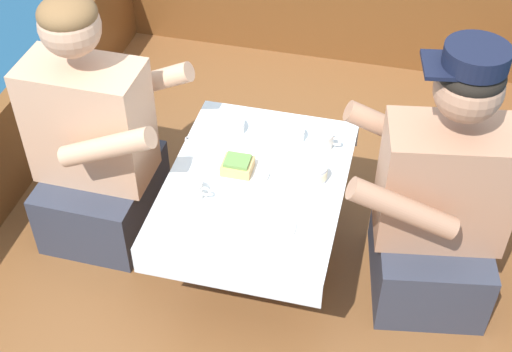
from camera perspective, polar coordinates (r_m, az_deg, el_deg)
name	(u,v)px	position (r m, az deg, el deg)	size (l,w,h in m)	color
ground_plane	(253,322)	(2.85, -0.21, -11.62)	(60.00, 60.00, 0.00)	navy
boat_deck	(253,296)	(2.72, -0.22, -9.54)	(2.09, 2.93, 0.34)	brown
bow_coaming	(325,14)	(3.54, 5.54, 12.78)	(1.97, 0.06, 0.46)	brown
cockpit_table	(256,190)	(2.37, 0.00, -1.13)	(0.58, 0.76, 0.39)	#B2B2B7
person_port	(95,146)	(2.55, -12.75, 2.32)	(0.53, 0.45, 0.95)	#333847
person_starboard	(439,205)	(2.34, 14.40, -2.24)	(0.57, 0.51, 0.96)	#333847
plate_sandwich	(238,171)	(2.36, -1.48, 0.37)	(0.21, 0.21, 0.01)	white
plate_bread	(261,224)	(2.19, 0.38, -3.85)	(0.22, 0.22, 0.01)	white
sandwich	(238,165)	(2.34, -1.49, 0.87)	(0.10, 0.09, 0.05)	tan
bowl_port_near	(289,133)	(2.49, 2.63, 3.43)	(0.11, 0.11, 0.04)	white
bowl_starboard_near	(228,125)	(2.52, -2.22, 4.06)	(0.11, 0.11, 0.04)	white
coffee_cup_port	(192,190)	(2.27, -5.10, -1.09)	(0.10, 0.07, 0.06)	white
coffee_cup_starboard	(324,140)	(2.46, 5.43, 2.90)	(0.10, 0.07, 0.06)	white
tin_can	(317,173)	(2.33, 4.91, 0.21)	(0.07, 0.07, 0.05)	silver
utensil_spoon_starboard	(217,140)	(2.49, -3.12, 2.88)	(0.17, 0.05, 0.01)	silver
utensil_fork_port	(209,126)	(2.56, -3.81, 4.01)	(0.11, 0.15, 0.00)	silver
utensil_knife_port	(221,145)	(2.47, -2.86, 2.49)	(0.13, 0.13, 0.00)	silver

